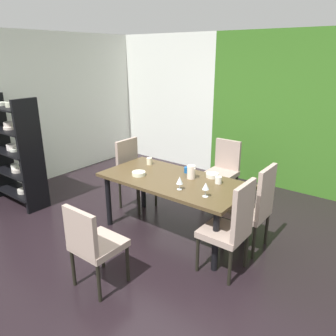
{
  "coord_description": "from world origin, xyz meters",
  "views": [
    {
      "loc": [
        2.45,
        -2.63,
        2.22
      ],
      "look_at": [
        0.09,
        0.46,
        0.85
      ],
      "focal_mm": 35.0,
      "sensor_mm": 36.0,
      "label": 1
    }
  ],
  "objects_px": {
    "cup_near_shelf": "(187,170)",
    "pitcher_east": "(191,172)",
    "chair_head_near": "(93,242)",
    "wine_glass_north": "(180,180)",
    "cup_center": "(218,180)",
    "display_shelf": "(14,151)",
    "chair_left_far": "(133,171)",
    "dining_table": "(173,185)",
    "chair_right_near": "(232,225)",
    "serving_bowl_right": "(212,175)",
    "chair_right_far": "(255,205)",
    "wine_glass_front": "(206,186)",
    "serving_bowl_west": "(139,174)",
    "cup_rear": "(149,161)",
    "chair_head_far": "(223,168)"
  },
  "relations": [
    {
      "from": "cup_near_shelf",
      "to": "pitcher_east",
      "type": "distance_m",
      "value": 0.22
    },
    {
      "from": "chair_head_near",
      "to": "wine_glass_north",
      "type": "height_order",
      "value": "wine_glass_north"
    },
    {
      "from": "cup_center",
      "to": "chair_head_near",
      "type": "bearing_deg",
      "value": -108.22
    },
    {
      "from": "chair_head_near",
      "to": "display_shelf",
      "type": "height_order",
      "value": "display_shelf"
    },
    {
      "from": "chair_left_far",
      "to": "dining_table",
      "type": "bearing_deg",
      "value": 73.22
    },
    {
      "from": "dining_table",
      "to": "chair_right_near",
      "type": "bearing_deg",
      "value": -16.75
    },
    {
      "from": "wine_glass_north",
      "to": "serving_bowl_right",
      "type": "bearing_deg",
      "value": 80.05
    },
    {
      "from": "display_shelf",
      "to": "cup_near_shelf",
      "type": "distance_m",
      "value": 2.65
    },
    {
      "from": "chair_right_far",
      "to": "wine_glass_north",
      "type": "distance_m",
      "value": 0.92
    },
    {
      "from": "chair_right_near",
      "to": "cup_near_shelf",
      "type": "bearing_deg",
      "value": 58.74
    },
    {
      "from": "display_shelf",
      "to": "serving_bowl_right",
      "type": "xyz_separation_m",
      "value": [
        2.81,
        1.03,
        -0.05
      ]
    },
    {
      "from": "wine_glass_front",
      "to": "serving_bowl_west",
      "type": "height_order",
      "value": "wine_glass_front"
    },
    {
      "from": "chair_right_far",
      "to": "chair_head_near",
      "type": "distance_m",
      "value": 1.86
    },
    {
      "from": "display_shelf",
      "to": "serving_bowl_west",
      "type": "distance_m",
      "value": 2.1
    },
    {
      "from": "wine_glass_north",
      "to": "cup_center",
      "type": "xyz_separation_m",
      "value": [
        0.26,
        0.43,
        -0.07
      ]
    },
    {
      "from": "wine_glass_north",
      "to": "pitcher_east",
      "type": "height_order",
      "value": "pitcher_east"
    },
    {
      "from": "serving_bowl_west",
      "to": "wine_glass_front",
      "type": "bearing_deg",
      "value": -2.49
    },
    {
      "from": "serving_bowl_west",
      "to": "dining_table",
      "type": "bearing_deg",
      "value": 21.8
    },
    {
      "from": "cup_rear",
      "to": "cup_near_shelf",
      "type": "distance_m",
      "value": 0.6
    },
    {
      "from": "serving_bowl_west",
      "to": "cup_near_shelf",
      "type": "height_order",
      "value": "cup_near_shelf"
    },
    {
      "from": "chair_right_near",
      "to": "chair_right_far",
      "type": "bearing_deg",
      "value": -0.0
    },
    {
      "from": "wine_glass_front",
      "to": "chair_right_far",
      "type": "bearing_deg",
      "value": 53.59
    },
    {
      "from": "dining_table",
      "to": "chair_right_far",
      "type": "bearing_deg",
      "value": 16.75
    },
    {
      "from": "dining_table",
      "to": "chair_head_far",
      "type": "xyz_separation_m",
      "value": [
        -0.0,
        1.32,
        -0.14
      ]
    },
    {
      "from": "dining_table",
      "to": "serving_bowl_west",
      "type": "distance_m",
      "value": 0.47
    },
    {
      "from": "chair_right_near",
      "to": "wine_glass_north",
      "type": "xyz_separation_m",
      "value": [
        -0.7,
        0.07,
        0.3
      ]
    },
    {
      "from": "serving_bowl_west",
      "to": "chair_left_far",
      "type": "bearing_deg",
      "value": 139.62
    },
    {
      "from": "cup_center",
      "to": "serving_bowl_west",
      "type": "bearing_deg",
      "value": -158.07
    },
    {
      "from": "serving_bowl_right",
      "to": "cup_rear",
      "type": "height_order",
      "value": "cup_rear"
    },
    {
      "from": "chair_left_far",
      "to": "chair_head_far",
      "type": "relative_size",
      "value": 1.08
    },
    {
      "from": "wine_glass_north",
      "to": "wine_glass_front",
      "type": "xyz_separation_m",
      "value": [
        0.34,
        0.01,
        0.01
      ]
    },
    {
      "from": "dining_table",
      "to": "cup_rear",
      "type": "bearing_deg",
      "value": 158.0
    },
    {
      "from": "chair_head_near",
      "to": "cup_rear",
      "type": "distance_m",
      "value": 1.69
    },
    {
      "from": "chair_right_far",
      "to": "cup_center",
      "type": "xyz_separation_m",
      "value": [
        -0.45,
        -0.08,
        0.23
      ]
    },
    {
      "from": "chair_right_far",
      "to": "serving_bowl_right",
      "type": "distance_m",
      "value": 0.65
    },
    {
      "from": "chair_head_far",
      "to": "dining_table",
      "type": "bearing_deg",
      "value": 90.02
    },
    {
      "from": "cup_rear",
      "to": "pitcher_east",
      "type": "bearing_deg",
      "value": -6.92
    },
    {
      "from": "chair_left_far",
      "to": "display_shelf",
      "type": "bearing_deg",
      "value": -56.91
    },
    {
      "from": "cup_center",
      "to": "chair_right_near",
      "type": "bearing_deg",
      "value": -48.13
    },
    {
      "from": "wine_glass_north",
      "to": "cup_center",
      "type": "bearing_deg",
      "value": 58.88
    },
    {
      "from": "pitcher_east",
      "to": "cup_center",
      "type": "bearing_deg",
      "value": 9.93
    },
    {
      "from": "chair_right_far",
      "to": "wine_glass_front",
      "type": "bearing_deg",
      "value": 143.59
    },
    {
      "from": "chair_right_near",
      "to": "cup_center",
      "type": "relative_size",
      "value": 12.47
    },
    {
      "from": "cup_near_shelf",
      "to": "serving_bowl_right",
      "type": "bearing_deg",
      "value": 9.24
    },
    {
      "from": "wine_glass_front",
      "to": "pitcher_east",
      "type": "bearing_deg",
      "value": 139.71
    },
    {
      "from": "chair_right_near",
      "to": "serving_bowl_right",
      "type": "distance_m",
      "value": 0.9
    },
    {
      "from": "dining_table",
      "to": "display_shelf",
      "type": "relative_size",
      "value": 1.11
    },
    {
      "from": "pitcher_east",
      "to": "chair_right_near",
      "type": "bearing_deg",
      "value": -28.8
    },
    {
      "from": "dining_table",
      "to": "wine_glass_front",
      "type": "xyz_separation_m",
      "value": [
        0.59,
        -0.21,
        0.2
      ]
    },
    {
      "from": "chair_right_far",
      "to": "chair_head_far",
      "type": "relative_size",
      "value": 1.1
    }
  ]
}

